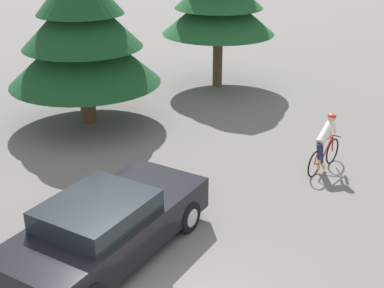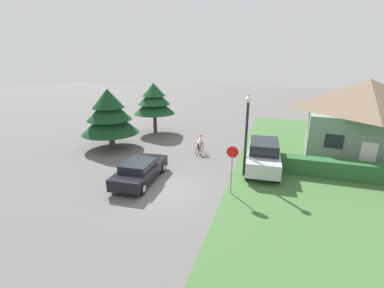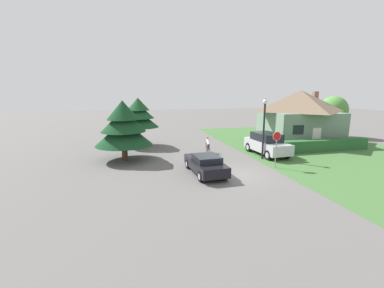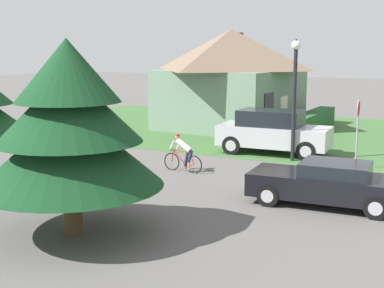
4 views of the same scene
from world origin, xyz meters
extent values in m
cube|color=black|center=(-1.77, 0.73, 0.59)|extent=(2.03, 4.51, 0.67)
cube|color=black|center=(-1.75, 0.46, 1.12)|extent=(1.68, 2.02, 0.39)
cylinder|color=black|center=(-2.63, 2.18, 0.33)|extent=(0.33, 0.67, 0.66)
cylinder|color=#ADADB2|center=(-2.63, 2.18, 0.33)|extent=(0.33, 0.40, 0.38)
cylinder|color=black|center=(-1.07, 2.27, 0.33)|extent=(0.33, 0.67, 0.66)
cylinder|color=#ADADB2|center=(-1.07, 2.27, 0.33)|extent=(0.33, 0.40, 0.38)
cylinder|color=black|center=(-2.46, -0.82, 0.33)|extent=(0.33, 0.67, 0.66)
cylinder|color=#ADADB2|center=(-2.46, -0.82, 0.33)|extent=(0.33, 0.40, 0.38)
torus|color=black|center=(0.13, 6.06, 0.32)|extent=(0.09, 0.69, 0.69)
torus|color=black|center=(0.21, 7.06, 0.32)|extent=(0.09, 0.69, 0.69)
cylinder|color=#B21E1E|center=(0.15, 6.31, 0.49)|extent=(0.05, 0.18, 0.57)
cylinder|color=#B21E1E|center=(0.18, 6.68, 0.51)|extent=(0.08, 0.62, 0.62)
cylinder|color=#B21E1E|center=(0.18, 6.61, 0.79)|extent=(0.09, 0.74, 0.06)
cylinder|color=#B21E1E|center=(0.15, 6.22, 0.27)|extent=(0.06, 0.33, 0.15)
cylinder|color=#B21E1E|center=(0.14, 6.15, 0.55)|extent=(0.05, 0.21, 0.46)
cylinder|color=#B21E1E|center=(0.21, 7.02, 0.56)|extent=(0.04, 0.12, 0.48)
cylinder|color=black|center=(0.21, 6.98, 0.80)|extent=(0.44, 0.06, 0.02)
ellipsoid|color=black|center=(0.15, 6.24, 0.80)|extent=(0.10, 0.21, 0.05)
cylinder|color=#262D4C|center=(0.15, 6.23, 0.61)|extent=(0.13, 0.25, 0.48)
cylinder|color=#262D4C|center=(0.15, 6.39, 0.53)|extent=(0.13, 0.25, 0.63)
cylinder|color=tan|center=(0.16, 6.30, 0.24)|extent=(0.08, 0.08, 0.30)
cylinder|color=tan|center=(0.21, 6.46, 0.15)|extent=(0.17, 0.08, 0.21)
cylinder|color=silver|center=(0.17, 6.52, 1.01)|extent=(0.27, 0.68, 0.53)
cylinder|color=silver|center=(0.20, 6.74, 0.98)|extent=(0.09, 0.25, 0.35)
cylinder|color=silver|center=(0.20, 7.02, 0.98)|extent=(0.09, 0.25, 0.35)
sphere|color=tan|center=(0.19, 6.79, 1.32)|extent=(0.19, 0.19, 0.19)
ellipsoid|color=red|center=(0.19, 6.79, 1.37)|extent=(0.22, 0.18, 0.12)
cylinder|color=#4C3823|center=(-7.17, 5.71, 0.62)|extent=(0.47, 0.47, 1.25)
cone|color=#143D1E|center=(-7.17, 5.71, 2.24)|extent=(4.56, 4.56, 2.00)
cone|color=#143D1E|center=(-7.17, 5.71, 3.22)|extent=(3.55, 3.55, 1.76)
cylinder|color=#4C3823|center=(-5.83, 11.15, 0.98)|extent=(0.36, 0.36, 1.97)
cone|color=#194723|center=(-5.83, 11.15, 2.79)|extent=(4.07, 4.07, 1.65)
camera|label=1|loc=(4.30, -5.42, 6.02)|focal=50.00mm
camera|label=2|loc=(5.42, -11.65, 6.70)|focal=24.00mm
camera|label=3|loc=(-6.49, -15.41, 5.39)|focal=24.00mm
camera|label=4|loc=(-17.16, -2.80, 4.57)|focal=50.00mm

